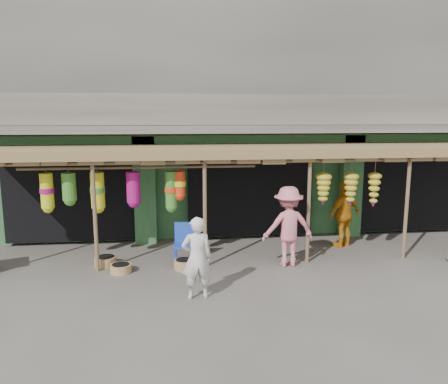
{
  "coord_description": "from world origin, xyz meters",
  "views": [
    {
      "loc": [
        -2.26,
        -10.12,
        3.56
      ],
      "look_at": [
        -0.9,
        1.0,
        1.59
      ],
      "focal_mm": 35.0,
      "sensor_mm": 36.0,
      "label": 1
    }
  ],
  "objects": [
    {
      "name": "ground",
      "position": [
        0.0,
        0.0,
        0.0
      ],
      "size": [
        80.0,
        80.0,
        0.0
      ],
      "primitive_type": "plane",
      "color": "#514C47",
      "rests_on": "ground"
    },
    {
      "name": "basket_mid",
      "position": [
        -3.45,
        -0.36,
        0.09
      ],
      "size": [
        0.56,
        0.56,
        0.19
      ],
      "primitive_type": "cylinder",
      "rotation": [
        0.0,
        0.0,
        0.15
      ],
      "color": "#916341",
      "rests_on": "ground"
    },
    {
      "name": "awning",
      "position": [
        -0.14,
        0.8,
        2.58
      ],
      "size": [
        14.0,
        2.7,
        2.79
      ],
      "color": "brown",
      "rests_on": "ground"
    },
    {
      "name": "building",
      "position": [
        -0.0,
        4.87,
        3.37
      ],
      "size": [
        16.4,
        6.8,
        7.0
      ],
      "color": "gray",
      "rests_on": "ground"
    },
    {
      "name": "basket_left",
      "position": [
        -3.87,
        0.16,
        0.11
      ],
      "size": [
        0.6,
        0.6,
        0.22
      ],
      "primitive_type": "cylinder",
      "rotation": [
        0.0,
        0.0,
        -0.14
      ],
      "color": "#916142",
      "rests_on": "ground"
    },
    {
      "name": "person_shopper",
      "position": [
        0.46,
        -0.34,
        0.96
      ],
      "size": [
        1.29,
        0.8,
        1.92
      ],
      "primitive_type": "imported",
      "rotation": [
        0.0,
        0.0,
        3.21
      ],
      "color": "#CF6D78",
      "rests_on": "ground"
    },
    {
      "name": "basket_right",
      "position": [
        -2.0,
        -0.3,
        0.11
      ],
      "size": [
        0.64,
        0.64,
        0.22
      ],
      "primitive_type": "cylinder",
      "rotation": [
        0.0,
        0.0,
        0.37
      ],
      "color": "olive",
      "rests_on": "ground"
    },
    {
      "name": "blue_chair",
      "position": [
        -1.99,
        0.14,
        0.55
      ],
      "size": [
        0.52,
        0.53,
        0.99
      ],
      "rotation": [
        0.0,
        0.0,
        -0.11
      ],
      "color": "#1C43B6",
      "rests_on": "ground"
    },
    {
      "name": "person_vendor",
      "position": [
        2.4,
        0.96,
        0.91
      ],
      "size": [
        1.15,
        0.86,
        1.82
      ],
      "primitive_type": "imported",
      "rotation": [
        0.0,
        0.0,
        3.59
      ],
      "color": "orange",
      "rests_on": "ground"
    },
    {
      "name": "person_front",
      "position": [
        -1.8,
        -1.98,
        0.82
      ],
      "size": [
        0.63,
        0.45,
        1.64
      ],
      "primitive_type": "imported",
      "rotation": [
        0.0,
        0.0,
        3.24
      ],
      "color": "silver",
      "rests_on": "ground"
    }
  ]
}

